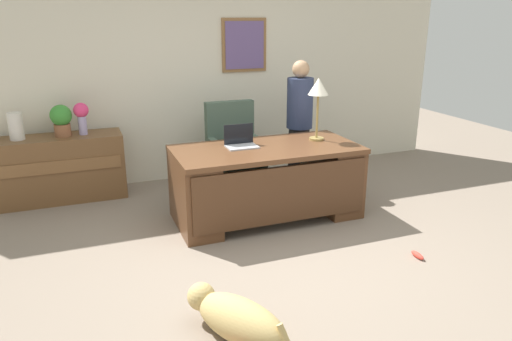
# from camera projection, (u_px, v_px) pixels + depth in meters

# --- Properties ---
(ground_plane) EXTENTS (12.00, 12.00, 0.00)m
(ground_plane) POSITION_uv_depth(u_px,v_px,m) (280.00, 257.00, 4.35)
(ground_plane) COLOR gray
(back_wall) EXTENTS (7.00, 0.16, 2.70)m
(back_wall) POSITION_uv_depth(u_px,v_px,m) (202.00, 74.00, 6.24)
(back_wall) COLOR beige
(back_wall) RESTS_ON ground_plane
(desk) EXTENTS (1.93, 0.93, 0.78)m
(desk) POSITION_uv_depth(u_px,v_px,m) (267.00, 180.00, 5.08)
(desk) COLOR brown
(desk) RESTS_ON ground_plane
(credenza) EXTENTS (1.45, 0.50, 0.76)m
(credenza) POSITION_uv_depth(u_px,v_px,m) (60.00, 168.00, 5.61)
(credenza) COLOR brown
(credenza) RESTS_ON ground_plane
(armchair) EXTENTS (0.60, 0.59, 1.09)m
(armchair) POSITION_uv_depth(u_px,v_px,m) (234.00, 153.00, 5.86)
(armchair) COLOR #475B4C
(armchair) RESTS_ON ground_plane
(person_standing) EXTENTS (0.32, 0.32, 1.57)m
(person_standing) POSITION_uv_depth(u_px,v_px,m) (299.00, 123.00, 5.95)
(person_standing) COLOR #262323
(person_standing) RESTS_ON ground_plane
(dog_lying) EXTENTS (0.63, 0.81, 0.30)m
(dog_lying) POSITION_uv_depth(u_px,v_px,m) (237.00, 318.00, 3.22)
(dog_lying) COLOR tan
(dog_lying) RESTS_ON ground_plane
(laptop) EXTENTS (0.32, 0.22, 0.22)m
(laptop) POSITION_uv_depth(u_px,v_px,m) (240.00, 141.00, 5.01)
(laptop) COLOR #B2B5BA
(laptop) RESTS_ON desk
(desk_lamp) EXTENTS (0.22, 0.22, 0.67)m
(desk_lamp) POSITION_uv_depth(u_px,v_px,m) (318.00, 91.00, 5.12)
(desk_lamp) COLOR #9E8447
(desk_lamp) RESTS_ON desk
(vase_with_flowers) EXTENTS (0.17, 0.17, 0.37)m
(vase_with_flowers) POSITION_uv_depth(u_px,v_px,m) (81.00, 115.00, 5.52)
(vase_with_flowers) COLOR #A89CC9
(vase_with_flowers) RESTS_ON credenza
(vase_empty) EXTENTS (0.16, 0.16, 0.31)m
(vase_empty) POSITION_uv_depth(u_px,v_px,m) (16.00, 126.00, 5.31)
(vase_empty) COLOR silver
(vase_empty) RESTS_ON credenza
(potted_plant) EXTENTS (0.24, 0.24, 0.36)m
(potted_plant) POSITION_uv_depth(u_px,v_px,m) (61.00, 119.00, 5.46)
(potted_plant) COLOR brown
(potted_plant) RESTS_ON credenza
(dog_toy_bone) EXTENTS (0.05, 0.16, 0.05)m
(dog_toy_bone) POSITION_uv_depth(u_px,v_px,m) (417.00, 255.00, 4.34)
(dog_toy_bone) COLOR #E53F33
(dog_toy_bone) RESTS_ON ground_plane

